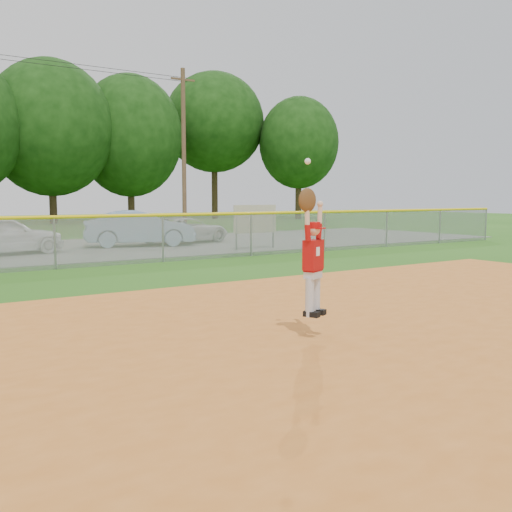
{
  "coord_description": "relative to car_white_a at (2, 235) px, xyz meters",
  "views": [
    {
      "loc": [
        -4.08,
        -6.69,
        2.08
      ],
      "look_at": [
        1.07,
        1.16,
        1.1
      ],
      "focal_mm": 40.0,
      "sensor_mm": 36.0,
      "label": 1
    }
  ],
  "objects": [
    {
      "name": "outfield_fence",
      "position": [
        0.6,
        -4.93,
        0.15
      ],
      "size": [
        40.06,
        0.1,
        1.55
      ],
      "color": "gray",
      "rests_on": "ground"
    },
    {
      "name": "clay_infield",
      "position": [
        0.6,
        -17.93,
        -0.71
      ],
      "size": [
        24.0,
        16.0,
        0.04
      ],
      "primitive_type": "cube",
      "color": "#BE6622",
      "rests_on": "ground"
    },
    {
      "name": "car_blue",
      "position": [
        5.42,
        0.76,
        0.03
      ],
      "size": [
        4.72,
        2.66,
        1.47
      ],
      "primitive_type": "imported",
      "rotation": [
        0.0,
        0.0,
        1.31
      ],
      "color": "#7B99B8",
      "rests_on": "parking_strip"
    },
    {
      "name": "car_white_b",
      "position": [
        7.8,
        1.26,
        -0.14
      ],
      "size": [
        4.4,
        2.78,
        1.13
      ],
      "primitive_type": "imported",
      "rotation": [
        0.0,
        0.0,
        1.81
      ],
      "color": "silver",
      "rests_on": "parking_strip"
    },
    {
      "name": "ground",
      "position": [
        0.6,
        -14.93,
        -0.73
      ],
      "size": [
        120.0,
        120.0,
        0.0
      ],
      "primitive_type": "plane",
      "color": "#265814",
      "rests_on": "ground"
    },
    {
      "name": "parking_strip",
      "position": [
        0.6,
        1.07,
        -0.72
      ],
      "size": [
        44.0,
        10.0,
        0.03
      ],
      "primitive_type": "cube",
      "color": "#65635E",
      "rests_on": "ground"
    },
    {
      "name": "sponsor_sign",
      "position": [
        8.71,
        -2.97,
        0.43
      ],
      "size": [
        1.98,
        0.11,
        1.76
      ],
      "color": "gray",
      "rests_on": "ground"
    },
    {
      "name": "power_lines",
      "position": [
        1.6,
        7.07,
        3.94
      ],
      "size": [
        19.4,
        0.24,
        9.0
      ],
      "color": "#4C3823",
      "rests_on": "ground"
    },
    {
      "name": "ballplayer",
      "position": [
        1.64,
        -15.29,
        0.54
      ],
      "size": [
        0.59,
        0.36,
        2.25
      ],
      "color": "silver",
      "rests_on": "ground"
    },
    {
      "name": "car_white_a",
      "position": [
        0.0,
        0.0,
        0.0
      ],
      "size": [
        4.37,
        2.41,
        1.41
      ],
      "primitive_type": "imported",
      "rotation": [
        0.0,
        0.0,
        1.76
      ],
      "color": "white",
      "rests_on": "parking_strip"
    }
  ]
}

